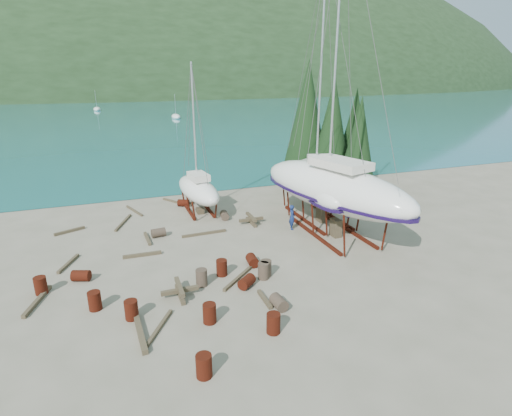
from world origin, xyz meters
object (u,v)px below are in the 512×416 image
object	(u,v)px
large_sailboat_near	(333,187)
small_sailboat_shore	(198,189)
worker	(292,217)
large_sailboat_far	(319,181)

from	to	relation	value
large_sailboat_near	small_sailboat_shore	distance (m)	10.49
small_sailboat_shore	worker	xyz separation A→B (m)	(5.19, -5.82, -0.95)
small_sailboat_shore	worker	size ratio (longest dim) A/B	6.36
large_sailboat_near	worker	xyz separation A→B (m)	(-2.13, 1.56, -2.33)
large_sailboat_near	small_sailboat_shore	bearing A→B (deg)	119.97
large_sailboat_near	worker	distance (m)	3.53
large_sailboat_far	small_sailboat_shore	world-z (taller)	large_sailboat_far
large_sailboat_near	large_sailboat_far	world-z (taller)	large_sailboat_near
large_sailboat_far	small_sailboat_shore	bearing A→B (deg)	165.39
large_sailboat_far	worker	bearing A→B (deg)	-140.35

